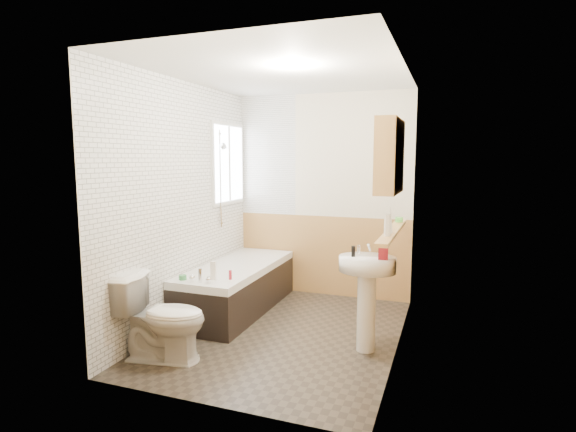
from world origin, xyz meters
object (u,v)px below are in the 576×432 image
at_px(toilet, 163,318).
at_px(sink, 367,284).
at_px(bathtub, 237,286).
at_px(pine_shelf, 393,231).
at_px(medicine_cabinet, 390,156).

distance_m(toilet, sink, 1.79).
bearing_deg(bathtub, toilet, -91.26).
xyz_separation_m(sink, pine_shelf, (0.20, 0.08, 0.47)).
relative_size(toilet, sink, 0.77).
bearing_deg(medicine_cabinet, pine_shelf, 77.96).
relative_size(bathtub, pine_shelf, 1.27).
height_order(toilet, pine_shelf, pine_shelf).
xyz_separation_m(toilet, pine_shelf, (1.80, 0.85, 0.72)).
bearing_deg(medicine_cabinet, toilet, -157.89).
bearing_deg(pine_shelf, medicine_cabinet, -102.04).
bearing_deg(toilet, sink, -74.17).
height_order(bathtub, toilet, toilet).
relative_size(sink, medicine_cabinet, 1.43).
relative_size(pine_shelf, medicine_cabinet, 2.07).
height_order(bathtub, pine_shelf, pine_shelf).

